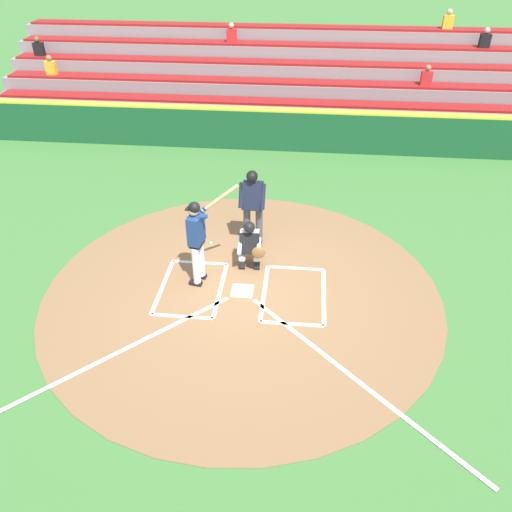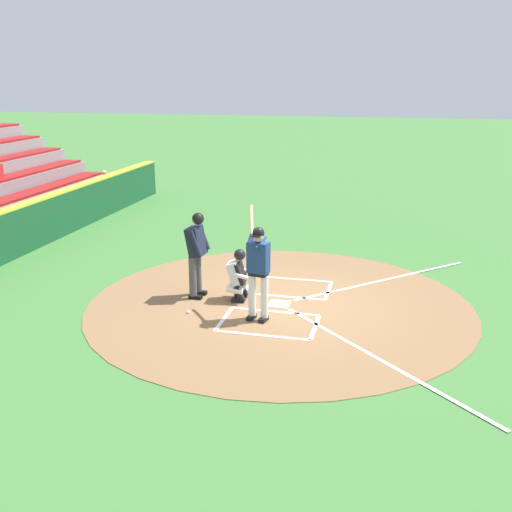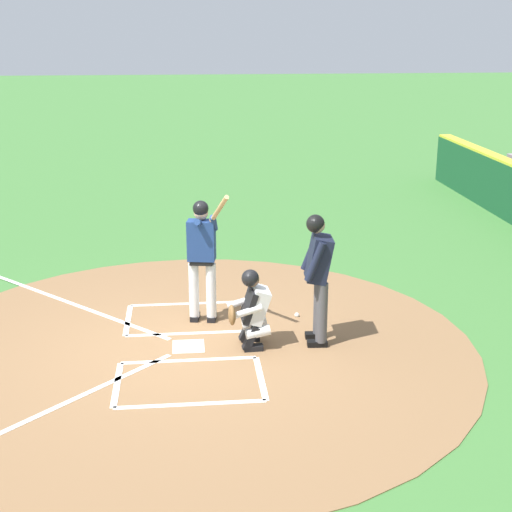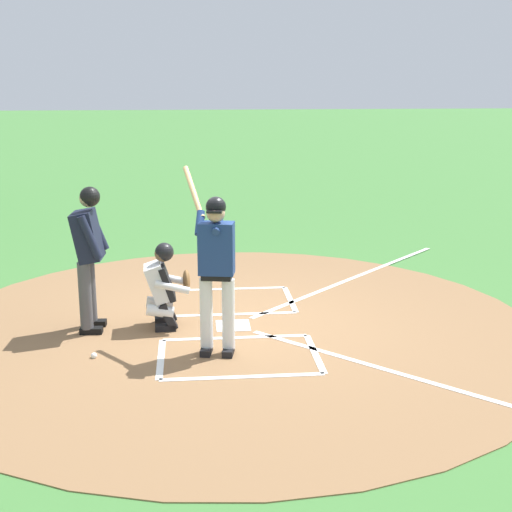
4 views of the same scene
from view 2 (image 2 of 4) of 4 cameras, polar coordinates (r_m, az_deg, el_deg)
name	(u,v)px [view 2 (image 2 of 4)]	position (r m, az deg, el deg)	size (l,w,h in m)	color
ground_plane	(279,304)	(12.72, 2.21, -4.57)	(120.00, 120.00, 0.00)	#427A38
dirt_circle	(279,304)	(12.72, 2.21, -4.54)	(8.00, 8.00, 0.01)	olive
home_plate_and_chalk	(321,307)	(12.59, 6.15, -4.82)	(7.93, 4.91, 0.01)	white
batter	(258,266)	(11.57, 0.19, -0.97)	(1.02, 0.59, 2.13)	white
catcher	(239,274)	(12.77, -1.58, -1.66)	(0.61, 0.61, 1.13)	black
plate_umpire	(196,249)	(12.85, -5.62, 0.65)	(0.60, 0.43, 1.86)	#4C4C51
baseball	(188,312)	(12.29, -6.37, -5.27)	(0.07, 0.07, 0.07)	white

